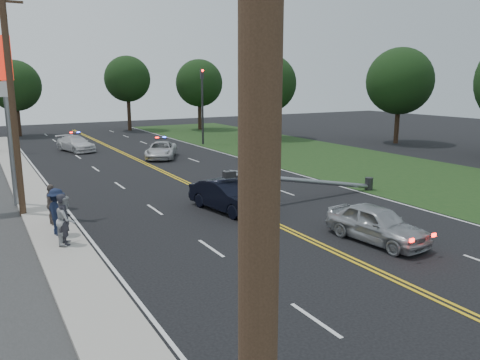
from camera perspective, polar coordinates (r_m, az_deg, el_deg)
ground at (r=16.22m, az=15.02°, el=-10.07°), size 120.00×120.00×0.00m
sidewalk at (r=21.50m, az=-22.27°, el=-4.91°), size 1.80×70.00×0.12m
grass_verge at (r=32.36m, az=19.67°, el=0.67°), size 12.00×80.00×0.01m
centerline_yellow at (r=23.94m, az=-1.98°, el=-2.43°), size 0.36×80.00×0.00m
traffic_signal at (r=44.83m, az=-4.61°, el=9.71°), size 0.28×0.41×7.05m
fallen_streetlight at (r=24.35m, az=8.98°, el=-0.14°), size 9.36×0.44×1.91m
utility_pole_near at (r=3.12m, az=2.32°, el=-4.86°), size 1.60×0.28×10.00m
utility_pole_mid at (r=22.60m, az=-26.02°, el=8.54°), size 1.60×0.28×10.00m
tree_6 at (r=56.70m, az=-25.74°, el=10.32°), size 5.44×5.44×8.18m
tree_7 at (r=58.91m, az=-13.56°, el=11.88°), size 5.45×5.45×8.91m
tree_8 at (r=58.58m, az=-5.01°, el=11.68°), size 5.72×5.72×8.55m
tree_9 at (r=49.26m, az=3.42°, el=11.66°), size 5.90×5.90×8.65m
tree_13 at (r=47.86m, az=18.91°, el=11.33°), size 6.29×6.29×9.09m
crashed_sedan at (r=21.82m, az=-1.49°, el=-1.93°), size 2.25×4.60×1.45m
waiting_sedan at (r=18.43m, az=16.34°, el=-5.15°), size 2.07×4.25×1.40m
emergency_a at (r=37.35m, az=-9.59°, el=3.62°), size 3.95×5.01×1.27m
emergency_b at (r=42.79m, az=-19.39°, el=4.19°), size 3.00×4.84×1.31m
bystander_a at (r=18.14m, az=-20.67°, el=-4.50°), size 0.54×0.75×1.90m
bystander_b at (r=18.19m, az=-20.46°, el=-4.56°), size 1.00×1.10×1.83m
bystander_c at (r=19.38m, az=-21.38°, el=-3.61°), size 0.95×1.32×1.84m
bystander_d at (r=20.83m, az=-21.98°, el=-2.80°), size 0.54×1.04×1.70m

